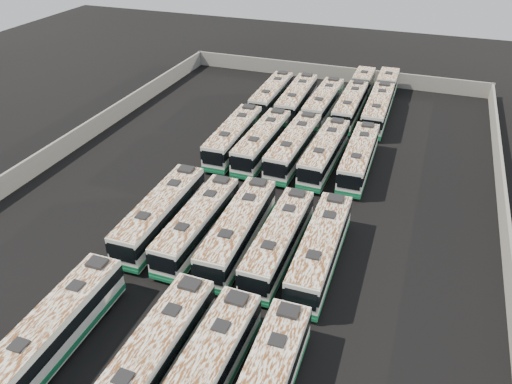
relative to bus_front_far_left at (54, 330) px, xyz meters
name	(u,v)px	position (x,y,z in m)	size (l,w,h in m)	color
ground	(249,201)	(5.18, 20.77, -1.73)	(140.00, 140.00, 0.00)	black
perimeter_wall	(249,191)	(5.18, 20.77, -0.63)	(45.20, 73.20, 2.20)	slate
bus_front_far_left	(54,330)	(0.00, 0.00, 0.00)	(2.66, 12.03, 3.38)	#BABCB5
bus_front_center	(152,359)	(6.91, 0.16, 0.02)	(2.75, 12.20, 3.43)	#BABCB5
bus_front_right	(202,377)	(10.28, -0.03, 0.02)	(2.80, 12.22, 3.43)	#BABCB5
bus_midfront_far_left	(161,213)	(-0.12, 13.78, 0.04)	(2.81, 12.35, 3.47)	#BABCB5
bus_midfront_left	(198,224)	(3.44, 13.54, -0.02)	(2.61, 11.87, 3.34)	#BABCB5
bus_midfront_center	(238,230)	(6.93, 13.81, 0.05)	(2.93, 12.40, 3.48)	#BABCB5
bus_midfront_right	(279,241)	(10.43, 13.66, -0.02)	(2.54, 11.87, 3.34)	#BABCB5
bus_midfront_far_right	(321,249)	(13.79, 13.65, 0.03)	(2.77, 12.26, 3.44)	#BABCB5
bus_midback_far_left	(234,137)	(-0.04, 29.92, 0.03)	(2.88, 12.26, 3.44)	#BABCB5
bus_midback_left	(262,141)	(3.35, 29.82, 0.03)	(2.76, 12.26, 3.45)	#BABCB5
bus_midback_center	(294,146)	(6.90, 29.83, 0.06)	(2.93, 12.46, 3.49)	#BABCB5
bus_midback_right	(324,152)	(10.29, 29.68, 0.00)	(2.84, 12.07, 3.39)	#BABCB5
bus_midback_far_right	(359,157)	(13.85, 29.88, -0.02)	(2.68, 11.88, 3.34)	#BABCB5
bus_back_far_left	(272,95)	(-0.14, 43.45, -0.01)	(2.73, 11.95, 3.36)	#BABCB5
bus_back_left	(297,99)	(3.40, 43.20, 0.05)	(2.91, 12.39, 3.48)	#BABCB5
bus_back_center	(323,103)	(6.93, 43.19, 0.00)	(2.75, 12.03, 3.38)	#BABCB5
bus_back_right	(355,97)	(10.35, 46.47, -0.03)	(2.51, 18.36, 3.33)	#BABCB5
bus_back_far_right	(381,100)	(13.76, 46.56, 0.03)	(2.84, 19.03, 3.45)	#BABCB5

